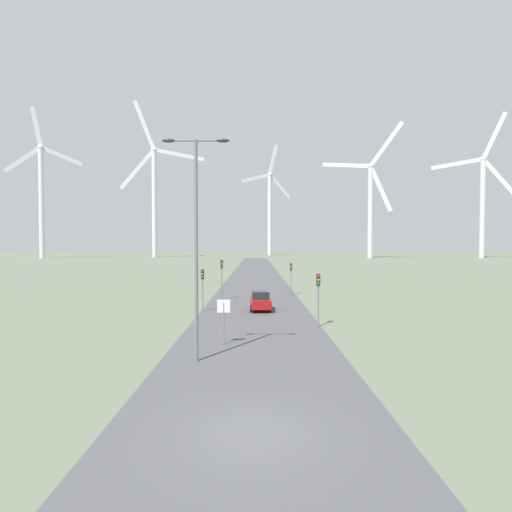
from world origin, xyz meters
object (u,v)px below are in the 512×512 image
object	(u,v)px
traffic_light_post_near_left	(204,280)
wind_turbine_far_left	(43,191)
streetlamp	(198,225)
traffic_light_post_mid_left	(223,271)
stop_sign_near	(225,313)
car_approaching	(262,300)
traffic_light_post_near_right	(320,288)
wind_turbine_far_right	(484,196)
wind_turbine_center	(271,206)
traffic_light_post_mid_right	(292,272)
wind_turbine_right	(372,200)
wind_turbine_left	(156,191)

from	to	relation	value
traffic_light_post_near_left	wind_turbine_far_left	xyz separation A→B (m)	(-89.47, 139.10, 26.62)
streetlamp	traffic_light_post_mid_left	bearing A→B (deg)	91.65
streetlamp	stop_sign_near	xyz separation A→B (m)	(1.15, 3.51, -5.25)
traffic_light_post_near_left	car_approaching	xyz separation A→B (m)	(5.36, 0.49, -1.93)
stop_sign_near	traffic_light_post_near_right	distance (m)	8.58
wind_turbine_far_left	wind_turbine_far_right	bearing A→B (deg)	0.54
streetlamp	wind_turbine_center	world-z (taller)	wind_turbine_center
traffic_light_post_mid_right	wind_turbine_far_right	size ratio (longest dim) A/B	0.06
traffic_light_post_near_left	streetlamp	bearing A→B (deg)	-83.50
traffic_light_post_near_right	traffic_light_post_near_left	bearing A→B (deg)	143.86
wind_turbine_far_left	wind_turbine_right	bearing A→B (deg)	0.90
traffic_light_post_mid_left	wind_turbine_far_left	bearing A→B (deg)	124.55
wind_turbine_center	wind_turbine_far_right	xyz separation A→B (m)	(93.04, -47.55, -0.12)
streetlamp	traffic_light_post_mid_left	xyz separation A→B (m)	(-0.67, 23.38, -3.96)
traffic_light_post_near_right	wind_turbine_far_right	bearing A→B (deg)	57.02
wind_turbine_left	traffic_light_post_near_left	bearing A→B (deg)	-74.18
stop_sign_near	car_approaching	bearing A→B (deg)	79.41
wind_turbine_far_left	wind_turbine_far_right	xyz separation A→B (m)	(195.13, 1.85, -1.86)
streetlamp	stop_sign_near	world-z (taller)	streetlamp
streetlamp	wind_turbine_far_right	distance (m)	189.17
traffic_light_post_mid_left	wind_turbine_far_left	distance (m)	161.89
wind_turbine_far_left	wind_turbine_far_right	size ratio (longest dim) A/B	1.03
traffic_light_post_near_left	wind_turbine_far_left	size ratio (longest dim) A/B	0.06
wind_turbine_far_left	wind_turbine_right	size ratio (longest dim) A/B	1.12
car_approaching	wind_turbine_center	size ratio (longest dim) A/B	0.07
traffic_light_post_mid_left	traffic_light_post_mid_right	bearing A→B (deg)	26.97
wind_turbine_far_left	wind_turbine_center	size ratio (longest dim) A/B	1.06
wind_turbine_left	traffic_light_post_near_right	bearing A→B (deg)	-71.68
traffic_light_post_mid_right	wind_turbine_far_left	bearing A→B (deg)	127.75
traffic_light_post_mid_right	car_approaching	world-z (taller)	traffic_light_post_mid_right
wind_turbine_right	streetlamp	bearing A→B (deg)	-109.00
traffic_light_post_near_right	wind_turbine_right	world-z (taller)	wind_turbine_right
car_approaching	traffic_light_post_mid_left	bearing A→B (deg)	120.99
wind_turbine_right	traffic_light_post_mid_right	bearing A→B (deg)	-109.80
traffic_light_post_near_left	wind_turbine_center	distance (m)	190.54
traffic_light_post_mid_right	car_approaching	xyz separation A→B (m)	(-3.86, -11.15, -1.94)
wind_turbine_center	wind_turbine_far_right	size ratio (longest dim) A/B	0.98
traffic_light_post_mid_left	traffic_light_post_mid_right	world-z (taller)	traffic_light_post_mid_left
car_approaching	wind_turbine_far_right	distance (m)	174.64
stop_sign_near	traffic_light_post_mid_right	world-z (taller)	traffic_light_post_mid_right
traffic_light_post_near_right	wind_turbine_far_left	world-z (taller)	wind_turbine_far_left
traffic_light_post_near_right	traffic_light_post_mid_right	xyz separation A→B (m)	(-0.40, 18.68, -0.06)
traffic_light_post_near_right	wind_turbine_left	size ratio (longest dim) A/B	0.05
wind_turbine_far_left	wind_turbine_center	distance (m)	113.42
traffic_light_post_near_left	traffic_light_post_mid_left	xyz separation A→B (m)	(1.13, 7.53, 0.40)
wind_turbine_left	wind_turbine_center	distance (m)	66.39
traffic_light_post_mid_left	wind_turbine_left	distance (m)	154.82
stop_sign_near	wind_turbine_center	bearing A→B (deg)	87.25
traffic_light_post_mid_left	traffic_light_post_near_right	bearing A→B (deg)	-59.74
traffic_light_post_near_left	wind_turbine_center	xyz separation A→B (m)	(12.62, 188.49, 24.88)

